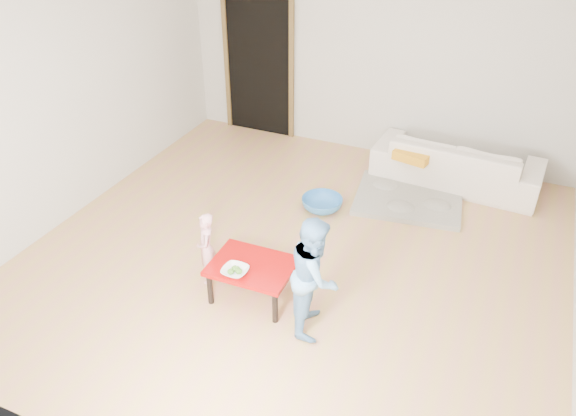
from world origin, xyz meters
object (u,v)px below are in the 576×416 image
Objects in this scene: sofa at (457,162)px; red_table at (253,280)px; child_blue at (315,275)px; bowl at (235,271)px; child_pink at (207,248)px; basin at (322,204)px.

red_table is (-1.27, -2.77, -0.10)m from sofa.
child_blue is at bearing -9.77° from red_table.
red_table is 3.26× the size of bowl.
child_pink is (-1.75, -2.73, 0.07)m from sofa.
sofa reaches higher than bowl.
child_pink is 0.67× the size of child_blue.
sofa is 3.05m from red_table.
bowl reaches higher than red_table.
sofa is 2.70× the size of child_pink.
sofa is 2.66× the size of red_table.
child_pink is 1.65m from basin.
red_table is at bearing 52.26° from child_pink.
bowl is at bearing -93.84° from basin.
red_table is 1.01× the size of child_pink.
sofa is 1.72m from basin.
child_pink reaches higher than red_table.
child_blue is at bearing 5.28° from bowl.
child_blue reaches higher than bowl.
red_table is 1.59m from basin.
sofa is 3.23m from bowl.
child_pink is (-0.48, 0.05, 0.17)m from red_table.
sofa is at bearing 44.19° from basin.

